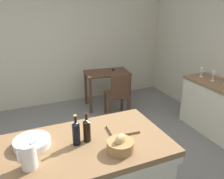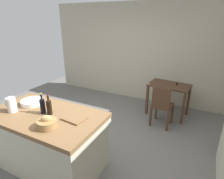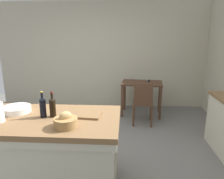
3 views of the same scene
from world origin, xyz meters
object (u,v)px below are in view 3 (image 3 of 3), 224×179
at_px(island_table, 49,150).
at_px(cutting_board, 88,115).
at_px(bread_basket, 66,122).
at_px(wash_bowl, 17,109).
at_px(writing_desk, 142,88).
at_px(wooden_chair, 143,102).
at_px(wine_bottle_dark, 53,107).
at_px(wine_bottle_amber, 43,107).

bearing_deg(island_table, cutting_board, 9.37).
height_order(island_table, bread_basket, bread_basket).
bearing_deg(wash_bowl, bread_basket, -28.41).
relative_size(bread_basket, cutting_board, 0.83).
xyz_separation_m(wash_bowl, cutting_board, (0.89, -0.07, -0.02)).
bearing_deg(cutting_board, wash_bowl, 175.33).
relative_size(writing_desk, cutting_board, 3.24).
xyz_separation_m(island_table, wooden_chair, (1.27, 1.93, 0.01)).
bearing_deg(island_table, wine_bottle_dark, 23.96).
xyz_separation_m(bread_basket, wine_bottle_dark, (-0.22, 0.27, 0.06)).
bearing_deg(bread_basket, writing_desk, 70.25).
bearing_deg(wooden_chair, island_table, -123.34).
bearing_deg(bread_basket, island_table, 141.63).
height_order(writing_desk, wooden_chair, wooden_chair).
distance_m(writing_desk, bread_basket, 2.93).
relative_size(writing_desk, wash_bowl, 2.83).
bearing_deg(wooden_chair, wine_bottle_amber, -124.25).
bearing_deg(island_table, wine_bottle_amber, 151.65).
xyz_separation_m(wash_bowl, wine_bottle_dark, (0.49, -0.12, 0.09)).
bearing_deg(wine_bottle_amber, wooden_chair, 55.75).
xyz_separation_m(writing_desk, wooden_chair, (-0.01, -0.58, -0.15)).
height_order(wine_bottle_dark, wine_bottle_amber, wine_bottle_amber).
distance_m(wooden_chair, wash_bowl, 2.49).
height_order(wooden_chair, cutting_board, cutting_board).
relative_size(wooden_chair, wine_bottle_amber, 2.96).
height_order(wooden_chair, wine_bottle_amber, wine_bottle_amber).
bearing_deg(wine_bottle_amber, writing_desk, 62.12).
xyz_separation_m(wooden_chair, bread_basket, (-0.97, -2.17, 0.47)).
bearing_deg(cutting_board, wine_bottle_amber, -173.16).
distance_m(wash_bowl, bread_basket, 0.82).
height_order(island_table, wine_bottle_dark, wine_bottle_dark).
bearing_deg(wine_bottle_dark, writing_desk, 63.95).
relative_size(island_table, wine_bottle_dark, 5.66).
bearing_deg(wine_bottle_amber, cutting_board, 6.84).
distance_m(cutting_board, wine_bottle_amber, 0.52).
height_order(island_table, wooden_chair, wooden_chair).
distance_m(writing_desk, wooden_chair, 0.59).
relative_size(wooden_chair, wash_bowl, 2.68).
bearing_deg(cutting_board, bread_basket, -119.21).
relative_size(bread_basket, wine_bottle_dark, 0.82).
height_order(wash_bowl, cutting_board, wash_bowl).
bearing_deg(wine_bottle_amber, wine_bottle_dark, 8.47).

